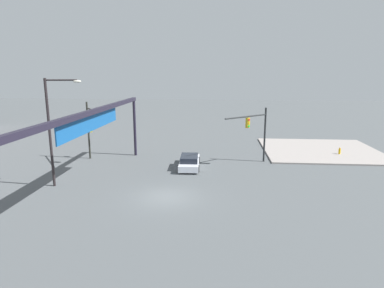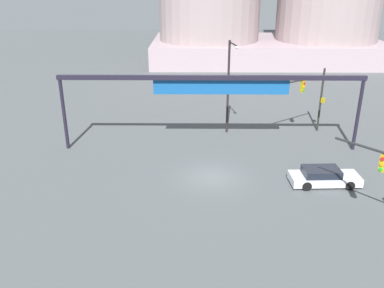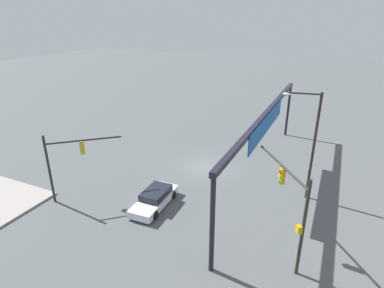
% 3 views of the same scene
% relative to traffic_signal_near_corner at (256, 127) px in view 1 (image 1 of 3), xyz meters
% --- Properties ---
extents(ground_plane, '(173.56, 173.56, 0.00)m').
position_rel_traffic_signal_near_corner_xyz_m(ground_plane, '(-9.50, 7.18, -3.59)').
color(ground_plane, '#4E5355').
extents(sidewalk_corner, '(12.00, 12.62, 0.15)m').
position_rel_traffic_signal_near_corner_xyz_m(sidewalk_corner, '(6.04, -8.00, -3.51)').
color(sidewalk_corner, gray).
rests_on(sidewalk_corner, ground).
extents(traffic_signal_near_corner, '(3.70, 4.11, 5.38)m').
position_rel_traffic_signal_near_corner_xyz_m(traffic_signal_near_corner, '(0.00, 0.00, 0.00)').
color(traffic_signal_near_corner, black).
rests_on(traffic_signal_near_corner, ground).
extents(traffic_signal_opposite_side, '(5.04, 3.60, 5.84)m').
position_rel_traffic_signal_near_corner_xyz_m(traffic_signal_opposite_side, '(-0.43, 15.96, 0.27)').
color(traffic_signal_opposite_side, black).
rests_on(traffic_signal_opposite_side, ground).
extents(streetlamp_curved_arm, '(0.71, 2.68, 8.31)m').
position_rel_traffic_signal_near_corner_xyz_m(streetlamp_curved_arm, '(-7.79, 16.01, 1.25)').
color(streetlamp_curved_arm, black).
rests_on(streetlamp_curved_arm, ground).
extents(overhead_sign_gantry, '(24.11, 0.43, 6.17)m').
position_rel_traffic_signal_near_corner_xyz_m(overhead_sign_gantry, '(-9.30, 12.46, 1.70)').
color(overhead_sign_gantry, black).
rests_on(overhead_sign_gantry, ground).
extents(sedan_car_approaching, '(4.77, 2.02, 1.21)m').
position_rel_traffic_signal_near_corner_xyz_m(sedan_car_approaching, '(-1.91, 6.21, -3.01)').
color(sedan_car_approaching, silver).
rests_on(sedan_car_approaching, ground).
extents(fire_hydrant_on_curb, '(0.33, 0.22, 0.71)m').
position_rel_traffic_signal_near_corner_xyz_m(fire_hydrant_on_curb, '(4.07, -9.41, -3.10)').
color(fire_hydrant_on_curb, gold).
rests_on(fire_hydrant_on_curb, sidewalk_corner).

